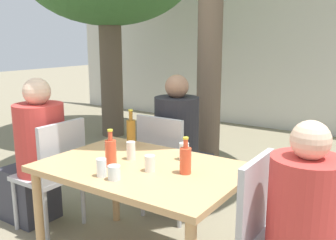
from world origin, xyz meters
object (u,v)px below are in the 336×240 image
Objects in this scene: drinking_glass_3 at (114,173)px; amber_bottle_2 at (131,132)px; patio_chair_1 at (274,232)px; person_seated_2 at (181,149)px; drinking_glass_2 at (150,163)px; drinking_glass_0 at (184,151)px; patio_chair_0 at (54,169)px; patio_chair_2 at (167,160)px; drinking_glass_4 at (131,151)px; drinking_glass_1 at (101,168)px; soda_bottle_1 at (111,152)px; person_seated_0 at (36,159)px; soda_bottle_0 at (185,160)px; dining_table_front at (143,177)px.

amber_bottle_2 is at bearing 121.04° from drinking_glass_3.
person_seated_2 is (-1.15, 0.91, 0.04)m from patio_chair_1.
amber_bottle_2 is 0.71m from drinking_glass_3.
drinking_glass_0 is at bearing 79.19° from drinking_glass_2.
patio_chair_2 is at bearing 137.38° from patio_chair_0.
drinking_glass_4 reaches higher than drinking_glass_2.
patio_chair_0 is at bearing 159.96° from drinking_glass_1.
amber_bottle_2 is at bearing 113.58° from soda_bottle_1.
patio_chair_0 is 10.67× the size of drinking_glass_3.
person_seated_0 is 5.37× the size of soda_bottle_0.
patio_chair_0 is 1.00× the size of patio_chair_2.
person_seated_0 is at bearing 165.55° from drinking_glass_3.
patio_chair_0 is at bearing -175.47° from drinking_glass_4.
patio_chair_1 is 3.96× the size of soda_bottle_0.
drinking_glass_1 is at bearing 74.14° from person_seated_0.
drinking_glass_0 is (-0.15, 0.22, -0.03)m from soda_bottle_0.
drinking_glass_4 is (0.01, 0.19, -0.03)m from soda_bottle_1.
dining_table_front is at bearing 92.71° from drinking_glass_3.
patio_chair_1 is (1.77, 0.00, 0.00)m from patio_chair_0.
soda_bottle_0 is 0.23m from drinking_glass_2.
patio_chair_2 reaches higher than drinking_glass_3.
person_seated_0 reaches higher than drinking_glass_1.
drinking_glass_2 is (0.36, -0.97, 0.21)m from person_seated_2.
dining_table_front is 12.97× the size of drinking_glass_2.
person_seated_2 is 0.81m from drinking_glass_0.
soda_bottle_1 is (-0.16, -0.13, 0.18)m from dining_table_front.
person_seated_0 is 0.87m from amber_bottle_2.
drinking_glass_1 is (0.18, -0.97, 0.26)m from patio_chair_2.
amber_bottle_2 is 0.52m from drinking_glass_0.
soda_bottle_1 is at bearing -161.13° from soda_bottle_0.
drinking_glass_2 is (0.36, -0.74, 0.25)m from patio_chair_2.
soda_bottle_0 is at bearing 5.53° from dining_table_front.
person_seated_2 reaches higher than patio_chair_0.
person_seated_2 is 1.05m from drinking_glass_2.
person_seated_0 is 10.46× the size of drinking_glass_0.
patio_chair_1 is at bearing 90.00° from person_seated_0.
person_seated_0 is 9.90× the size of drinking_glass_4.
patio_chair_1 is 0.74× the size of person_seated_2.
patio_chair_2 reaches higher than drinking_glass_4.
person_seated_2 is at bearing 123.00° from drinking_glass_0.
patio_chair_1 is 1.31m from amber_bottle_2.
patio_chair_2 is at bearing 59.39° from patio_chair_1.
person_seated_0 reaches higher than soda_bottle_0.
drinking_glass_0 is at bearing 74.70° from drinking_glass_3.
patio_chair_1 is 1.33m from patio_chair_2.
drinking_glass_3 is at bearing -111.03° from drinking_glass_2.
drinking_glass_4 is at bearing 99.56° from drinking_glass_1.
patio_chair_0 reaches higher than drinking_glass_3.
soda_bottle_0 is at bearing 91.43° from patio_chair_0.
person_seated_0 reaches higher than dining_table_front.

